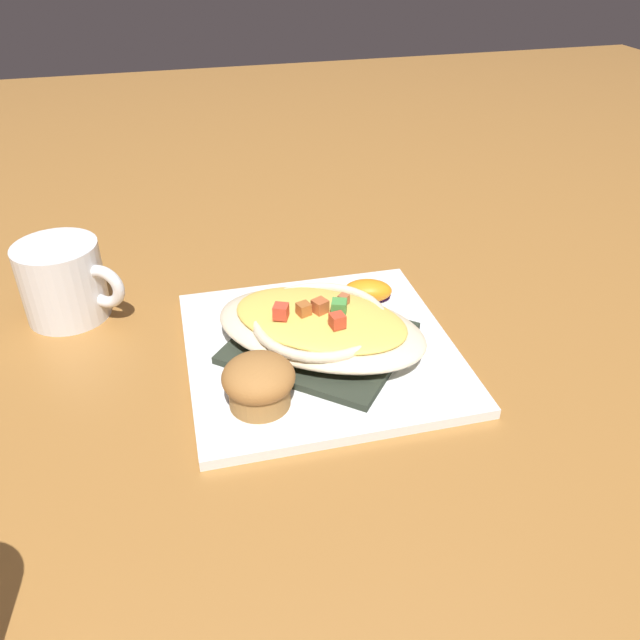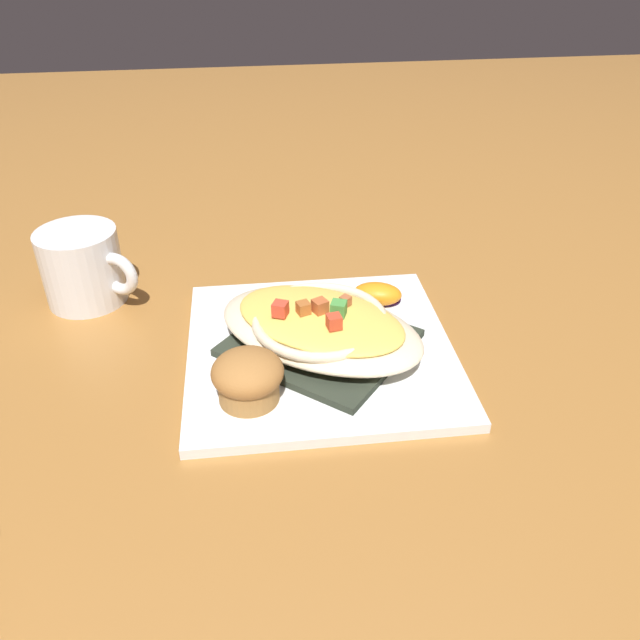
# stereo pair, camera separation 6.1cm
# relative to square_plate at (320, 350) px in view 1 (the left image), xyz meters

# --- Properties ---
(ground_plane) EXTENTS (2.60, 2.60, 0.00)m
(ground_plane) POSITION_rel_square_plate_xyz_m (0.00, 0.00, -0.01)
(ground_plane) COLOR #A06931
(square_plate) EXTENTS (0.26, 0.26, 0.01)m
(square_plate) POSITION_rel_square_plate_xyz_m (0.00, 0.00, 0.00)
(square_plate) COLOR white
(square_plate) RESTS_ON ground_plane
(folded_napkin) EXTENTS (0.21, 0.21, 0.01)m
(folded_napkin) POSITION_rel_square_plate_xyz_m (0.00, 0.00, 0.01)
(folded_napkin) COLOR #2A3125
(folded_napkin) RESTS_ON square_plate
(gratin_dish) EXTENTS (0.23, 0.24, 0.05)m
(gratin_dish) POSITION_rel_square_plate_xyz_m (0.00, -0.00, 0.03)
(gratin_dish) COLOR beige
(gratin_dish) RESTS_ON folded_napkin
(muffin) EXTENTS (0.06, 0.06, 0.05)m
(muffin) POSITION_rel_square_plate_xyz_m (0.07, -0.07, 0.03)
(muffin) COLOR #A5733A
(muffin) RESTS_ON square_plate
(orange_garnish) EXTENTS (0.06, 0.06, 0.02)m
(orange_garnish) POSITION_rel_square_plate_xyz_m (-0.07, 0.07, 0.01)
(orange_garnish) COLOR #4A1958
(orange_garnish) RESTS_ON square_plate
(coffee_mug) EXTENTS (0.09, 0.11, 0.08)m
(coffee_mug) POSITION_rel_square_plate_xyz_m (-0.14, -0.24, 0.03)
(coffee_mug) COLOR white
(coffee_mug) RESTS_ON ground_plane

